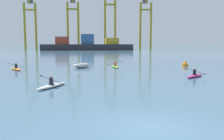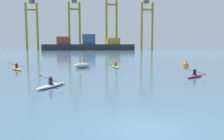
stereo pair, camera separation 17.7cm
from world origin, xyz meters
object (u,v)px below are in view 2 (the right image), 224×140
Objects in this scene: gantry_crane_west_mid at (74,17)px; container_barge at (88,45)px; gantry_crane_west at (31,17)px; channel_buoy at (186,64)px; kayak_magenta at (195,75)px; gantry_crane_east at (147,18)px; kayak_lime at (116,66)px; gantry_crane_east_mid at (112,15)px; kayak_orange at (16,69)px; capsized_dinghy at (82,65)px; kayak_white at (51,85)px.

container_barge is at bearing -59.16° from gantry_crane_west_mid.
gantry_crane_west_mid is (24.19, -1.87, 0.24)m from gantry_crane_west.
gantry_crane_west is 118.44m from channel_buoy.
kayak_magenta is at bearing -82.34° from gantry_crane_west_mid.
gantry_crane_west_mid is at bearing 100.46° from channel_buoy.
gantry_crane_west is at bearing 175.59° from gantry_crane_west_mid.
gantry_crane_east is 106.83m from kayak_lime.
gantry_crane_east_mid is 11.73× the size of kayak_orange.
kayak_magenta is (11.30, -10.69, -0.18)m from capsized_dinghy.
channel_buoy is at bearing -82.67° from container_barge.
gantry_crane_east reaches higher than channel_buoy.
gantry_crane_east is (20.18, -2.54, -1.53)m from gantry_crane_east_mid.
gantry_crane_east is 12.83× the size of capsized_dinghy.
kayak_lime is at bearing 0.52° from capsized_dinghy.
container_barge reaches higher than kayak_lime.
channel_buoy is (43.87, -108.52, -18.07)m from gantry_crane_west.
capsized_dinghy is (-16.53, -102.91, -19.27)m from gantry_crane_east_mid.
capsized_dinghy is (-36.70, -100.37, -17.74)m from gantry_crane_east.
kayak_white is 16.37m from kayak_lime.
capsized_dinghy is 0.88× the size of kayak_orange.
container_barge is 1.19× the size of gantry_crane_west.
gantry_crane_east is 10.47× the size of kayak_lime.
container_barge is at bearing -24.65° from gantry_crane_west.
container_barge is 14.79× the size of kayak_orange.
channel_buoy reaches higher than kayak_lime.
kayak_lime is at bearing 64.56° from kayak_white.
kayak_lime is (-11.85, -102.87, -19.45)m from gantry_crane_east_mid.
gantry_crane_west reaches higher than container_barge.
kayak_orange is at bearing -173.51° from kayak_lime.
gantry_crane_east_mid is 11.62× the size of kayak_white.
gantry_crane_east is 108.34m from capsized_dinghy.
kayak_magenta is (8.21, -104.80, -2.43)m from container_barge.
container_barge reaches higher than capsized_dinghy.
gantry_crane_west reaches higher than kayak_white.
gantry_crane_east_mid is at bearing 33.23° from container_barge.
gantry_crane_west_mid reaches higher than capsized_dinghy.
kayak_magenta is (-5.23, -113.60, -19.45)m from gantry_crane_east_mid.
gantry_crane_west_mid is 108.77m from kayak_lime.
gantry_crane_east is (41.21, -6.45, -0.58)m from gantry_crane_west_mid.
gantry_crane_east_mid is 115.37m from kayak_magenta.
gantry_crane_east is 115.33m from kayak_magenta.
gantry_crane_east is at bearing 71.26° from kayak_white.
gantry_crane_east_mid reaches higher than kayak_white.
channel_buoy is (-21.53, -100.20, -17.73)m from gantry_crane_east.
channel_buoy is at bearing -90.75° from gantry_crane_east_mid.
kayak_white is 1.07× the size of kayak_magenta.
channel_buoy is 11.53m from kayak_magenta.
gantry_crane_east is 11.14× the size of kayak_white.
gantry_crane_west is 1.10× the size of gantry_crane_east.
kayak_orange is (-11.54, -95.56, -2.43)m from container_barge.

